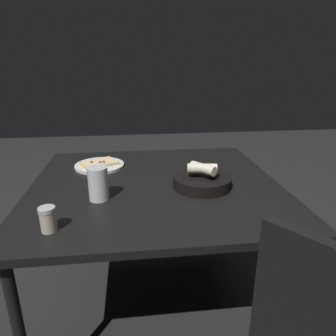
# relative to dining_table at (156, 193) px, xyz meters

# --- Properties ---
(ground) EXTENTS (8.00, 8.00, 0.00)m
(ground) POSITION_rel_dining_table_xyz_m (0.00, 0.00, -0.66)
(ground) COLOR black
(dining_table) EXTENTS (1.14, 1.08, 0.71)m
(dining_table) POSITION_rel_dining_table_xyz_m (0.00, 0.00, 0.00)
(dining_table) COLOR black
(dining_table) RESTS_ON ground
(pizza_plate) EXTENTS (0.26, 0.26, 0.04)m
(pizza_plate) POSITION_rel_dining_table_xyz_m (0.28, -0.26, 0.06)
(pizza_plate) COLOR silver
(pizza_plate) RESTS_ON dining_table
(bread_basket) EXTENTS (0.26, 0.26, 0.12)m
(bread_basket) POSITION_rel_dining_table_xyz_m (-0.20, 0.08, 0.09)
(bread_basket) COLOR black
(bread_basket) RESTS_ON dining_table
(beer_glass) EXTENTS (0.08, 0.08, 0.14)m
(beer_glass) POSITION_rel_dining_table_xyz_m (0.24, 0.15, 0.12)
(beer_glass) COLOR silver
(beer_glass) RESTS_ON dining_table
(pepper_shaker) EXTENTS (0.06, 0.06, 0.09)m
(pepper_shaker) POSITION_rel_dining_table_xyz_m (0.39, 0.39, 0.09)
(pepper_shaker) COLOR #BFB299
(pepper_shaker) RESTS_ON dining_table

